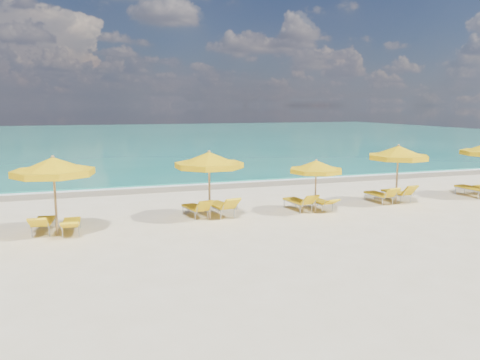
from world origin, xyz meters
name	(u,v)px	position (x,y,z in m)	size (l,w,h in m)	color
ground_plane	(253,217)	(0.00, 0.00, 0.00)	(120.00, 120.00, 0.00)	beige
ocean	(131,137)	(0.00, 48.00, 0.00)	(120.00, 80.00, 0.30)	#167C69
wet_sand_band	(205,186)	(0.00, 7.40, 0.00)	(120.00, 2.60, 0.01)	tan
foam_line	(201,183)	(0.00, 8.20, 0.00)	(120.00, 1.20, 0.03)	white
whitecap_near	(84,168)	(-6.00, 17.00, 0.00)	(14.00, 0.36, 0.05)	white
whitecap_far	(246,152)	(8.00, 24.00, 0.00)	(18.00, 0.30, 0.05)	white
umbrella_2	(53,167)	(-6.83, -0.33, 2.23)	(3.01, 3.01, 2.61)	tan
umbrella_3	(209,161)	(-1.59, 0.26, 2.18)	(3.36, 3.36, 2.56)	tan
umbrella_4	(316,167)	(2.60, -0.03, 1.81)	(2.31, 2.31, 2.12)	tan
umbrella_5	(398,153)	(6.64, 0.38, 2.18)	(2.97, 2.97, 2.56)	tan
lounger_2_left	(44,226)	(-7.28, 0.18, 0.22)	(0.76, 1.84, 0.76)	#A5A8AD
lounger_2_right	(72,227)	(-6.40, -0.16, 0.20)	(0.61, 1.75, 0.63)	#A5A8AD
lounger_3_left	(196,212)	(-2.02, 0.73, 0.21)	(0.90, 1.75, 0.82)	#A5A8AD
lounger_3_right	(220,209)	(-1.07, 0.68, 0.24)	(1.01, 1.98, 0.88)	#A5A8AD
lounger_4_left	(298,205)	(2.15, 0.55, 0.22)	(0.83, 1.85, 0.81)	#A5A8AD
lounger_4_right	(320,205)	(3.07, 0.43, 0.19)	(0.70, 1.70, 0.61)	#A5A8AD
lounger_5_left	(379,198)	(6.11, 0.81, 0.22)	(0.70, 1.77, 0.83)	#A5A8AD
lounger_5_right	(397,196)	(7.11, 0.94, 0.22)	(0.72, 1.77, 0.86)	#A5A8AD
lounger_6_left	(472,192)	(11.03, 0.66, 0.24)	(0.79, 1.99, 0.83)	#A5A8AD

